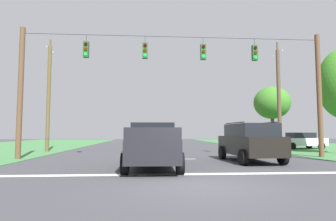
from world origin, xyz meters
name	(u,v)px	position (x,y,z in m)	size (l,w,h in m)	color
ground_plane	(200,185)	(0.00, 0.00, 0.00)	(120.00, 120.00, 0.00)	#3D3D42
stop_bar_stripe	(190,174)	(0.00, 2.15, 0.00)	(15.54, 0.45, 0.01)	white
lane_dash_0	(174,159)	(0.00, 8.15, 0.00)	(0.15, 2.50, 0.01)	white
lane_dash_1	(166,151)	(0.00, 15.35, 0.00)	(0.15, 2.50, 0.01)	white
lane_dash_2	(163,148)	(0.00, 20.71, 0.00)	(0.15, 2.50, 0.01)	white
lane_dash_3	(159,144)	(0.00, 28.61, 0.00)	(0.15, 2.50, 0.01)	white
lane_dash_4	(157,142)	(0.00, 35.82, 0.00)	(0.15, 2.50, 0.01)	white
overhead_signal_span	(175,86)	(0.08, 8.56, 4.33)	(18.27, 0.31, 7.68)	brown
pickup_truck	(153,146)	(-1.33, 4.02, 0.97)	(2.35, 5.43, 1.95)	black
suv_black	(250,141)	(3.81, 6.39, 1.06)	(2.37, 4.87, 2.05)	black
distant_car_crossing_white	(301,140)	(12.64, 17.38, 0.79)	(4.41, 2.25, 1.52)	silver
utility_pole_mid_right	(279,98)	(9.78, 15.50, 4.50)	(0.33, 1.85, 9.43)	brown
utility_pole_near_left	(49,96)	(-9.44, 14.98, 4.41)	(0.28, 1.58, 9.05)	brown
tree_roadside_right	(272,103)	(11.84, 21.52, 4.70)	(3.84, 3.84, 6.48)	brown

